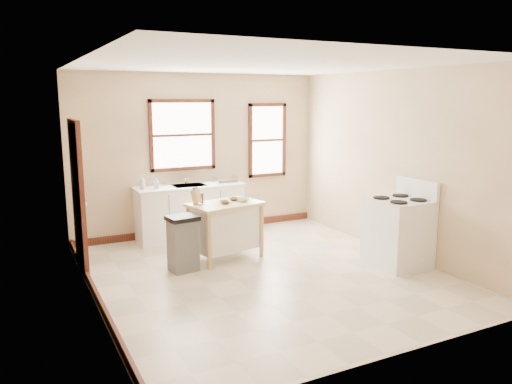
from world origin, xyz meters
TOP-DOWN VIEW (x-y plane):
  - floor at (0.00, 0.00)m, footprint 5.00×5.00m
  - ceiling at (0.00, 0.00)m, footprint 5.00×5.00m
  - wall_back at (0.00, 2.50)m, footprint 4.50×0.04m
  - wall_left at (-2.25, 0.00)m, footprint 0.04×5.00m
  - wall_right at (2.25, 0.00)m, footprint 0.04×5.00m
  - window_main at (-0.30, 2.48)m, footprint 1.17×0.06m
  - window_side at (1.35, 2.48)m, footprint 0.77×0.06m
  - door_left at (-2.21, 1.30)m, footprint 0.06×0.90m
  - baseboard_back at (0.00, 2.47)m, footprint 4.50×0.04m
  - baseboard_left at (-2.22, 0.00)m, footprint 0.04×5.00m
  - sink_counter at (-0.30, 2.20)m, footprint 1.86×0.62m
  - faucet at (-0.30, 2.38)m, footprint 0.03×0.03m
  - soap_bottle_a at (-1.11, 2.16)m, footprint 0.11×0.11m
  - soap_bottle_b at (-0.88, 2.15)m, footprint 0.10×0.10m
  - dish_rack at (0.35, 2.15)m, footprint 0.45×0.38m
  - kitchen_island at (-0.20, 0.89)m, footprint 1.15×0.85m
  - knife_block at (-0.61, 1.02)m, footprint 0.14×0.14m
  - pepper_grinder at (-0.50, 1.05)m, footprint 0.05×0.05m
  - bowl_a at (-0.22, 0.85)m, footprint 0.18×0.18m
  - bowl_b at (-0.01, 1.00)m, footprint 0.20×0.20m
  - bowl_c at (0.08, 0.86)m, footprint 0.19×0.19m
  - trash_bin at (-0.95, 0.63)m, footprint 0.44×0.39m
  - gas_stove at (1.88, -0.51)m, footprint 0.77×0.79m

SIDE VIEW (x-z plane):
  - floor at x=0.00m, z-range 0.00..0.00m
  - baseboard_back at x=0.00m, z-range 0.00..0.12m
  - baseboard_left at x=-2.22m, z-range 0.00..0.12m
  - trash_bin at x=-0.95m, z-range 0.00..0.79m
  - kitchen_island at x=-0.20m, z-range 0.00..0.85m
  - sink_counter at x=-0.30m, z-range 0.00..0.92m
  - gas_stove at x=1.88m, z-range 0.00..1.23m
  - bowl_b at x=-0.01m, z-range 0.85..0.89m
  - bowl_a at x=-0.22m, z-range 0.85..0.89m
  - bowl_c at x=0.08m, z-range 0.85..0.90m
  - pepper_grinder at x=-0.50m, z-range 0.85..1.00m
  - knife_block at x=-0.61m, z-range 0.85..1.05m
  - dish_rack at x=0.35m, z-range 0.92..1.02m
  - soap_bottle_b at x=-0.88m, z-range 0.92..1.10m
  - faucet at x=-0.30m, z-range 0.92..1.14m
  - soap_bottle_a at x=-1.11m, z-range 0.92..1.14m
  - door_left at x=-2.21m, z-range 0.00..2.10m
  - wall_back at x=0.00m, z-range 0.00..2.80m
  - wall_left at x=-2.25m, z-range 0.00..2.80m
  - wall_right at x=2.25m, z-range 0.00..2.80m
  - window_side at x=1.35m, z-range 0.92..2.29m
  - window_main at x=-0.30m, z-range 1.14..2.36m
  - ceiling at x=0.00m, z-range 2.80..2.80m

